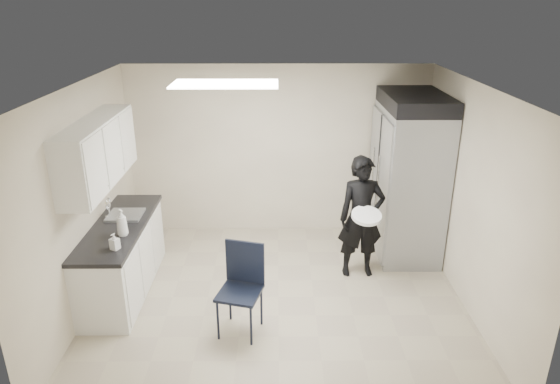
{
  "coord_description": "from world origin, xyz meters",
  "views": [
    {
      "loc": [
        -0.01,
        -5.31,
        3.49
      ],
      "look_at": [
        0.02,
        0.2,
        1.33
      ],
      "focal_mm": 32.0,
      "sensor_mm": 36.0,
      "label": 1
    }
  ],
  "objects_px": {
    "lower_counter": "(123,259)",
    "commercial_fridge": "(408,182)",
    "man_tuxedo": "(361,217)",
    "folding_chair": "(239,293)"
  },
  "relations": [
    {
      "from": "lower_counter",
      "to": "folding_chair",
      "type": "xyz_separation_m",
      "value": [
        1.53,
        -0.88,
        0.07
      ]
    },
    {
      "from": "commercial_fridge",
      "to": "folding_chair",
      "type": "distance_m",
      "value": 3.04
    },
    {
      "from": "lower_counter",
      "to": "man_tuxedo",
      "type": "xyz_separation_m",
      "value": [
        3.03,
        0.39,
        0.39
      ]
    },
    {
      "from": "folding_chair",
      "to": "commercial_fridge",
      "type": "bearing_deg",
      "value": 56.32
    },
    {
      "from": "lower_counter",
      "to": "man_tuxedo",
      "type": "height_order",
      "value": "man_tuxedo"
    },
    {
      "from": "folding_chair",
      "to": "lower_counter",
      "type": "bearing_deg",
      "value": 165.34
    },
    {
      "from": "commercial_fridge",
      "to": "folding_chair",
      "type": "relative_size",
      "value": 2.11
    },
    {
      "from": "man_tuxedo",
      "to": "folding_chair",
      "type": "bearing_deg",
      "value": -144.05
    },
    {
      "from": "lower_counter",
      "to": "folding_chair",
      "type": "bearing_deg",
      "value": -30.02
    },
    {
      "from": "lower_counter",
      "to": "commercial_fridge",
      "type": "distance_m",
      "value": 3.98
    }
  ]
}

